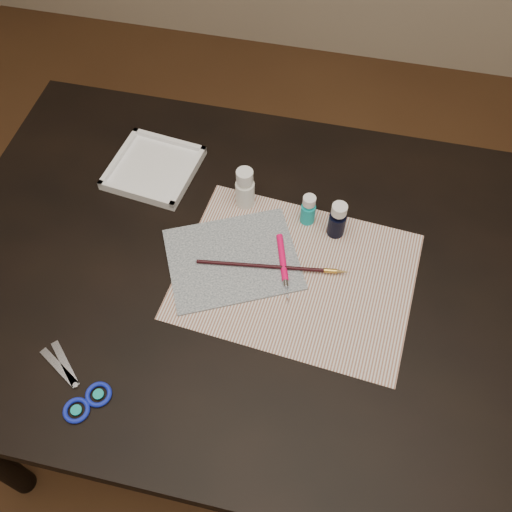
% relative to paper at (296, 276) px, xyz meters
% --- Properties ---
extents(ground, '(3.50, 3.50, 0.02)m').
position_rel_paper_xyz_m(ground, '(-0.08, -0.00, -0.76)').
color(ground, '#422614').
rests_on(ground, ground).
extents(table, '(1.30, 0.90, 0.75)m').
position_rel_paper_xyz_m(table, '(-0.08, -0.00, -0.38)').
color(table, black).
rests_on(table, ground).
extents(paper, '(0.49, 0.39, 0.00)m').
position_rel_paper_xyz_m(paper, '(0.00, 0.00, 0.00)').
color(paper, silver).
rests_on(paper, table).
extents(canvas, '(0.33, 0.30, 0.00)m').
position_rel_paper_xyz_m(canvas, '(-0.13, 0.01, 0.00)').
color(canvas, black).
rests_on(canvas, paper).
extents(paint_bottle_white, '(0.04, 0.04, 0.10)m').
position_rel_paper_xyz_m(paint_bottle_white, '(-0.14, 0.16, 0.05)').
color(paint_bottle_white, white).
rests_on(paint_bottle_white, table).
extents(paint_bottle_cyan, '(0.04, 0.04, 0.08)m').
position_rel_paper_xyz_m(paint_bottle_cyan, '(-0.00, 0.14, 0.04)').
color(paint_bottle_cyan, '#11A9AE').
rests_on(paint_bottle_cyan, table).
extents(paint_bottle_navy, '(0.04, 0.04, 0.09)m').
position_rel_paper_xyz_m(paint_bottle_navy, '(0.06, 0.12, 0.04)').
color(paint_bottle_navy, black).
rests_on(paint_bottle_navy, table).
extents(paintbrush, '(0.31, 0.05, 0.01)m').
position_rel_paper_xyz_m(paintbrush, '(-0.05, 0.00, 0.01)').
color(paintbrush, black).
rests_on(paintbrush, canvas).
extents(craft_knife, '(0.06, 0.16, 0.01)m').
position_rel_paper_xyz_m(craft_knife, '(-0.03, 0.01, 0.01)').
color(craft_knife, '#F00752').
rests_on(craft_knife, paper).
extents(scissors, '(0.20, 0.17, 0.01)m').
position_rel_paper_xyz_m(scissors, '(-0.36, -0.31, 0.00)').
color(scissors, silver).
rests_on(scissors, table).
extents(palette_tray, '(0.21, 0.21, 0.02)m').
position_rel_paper_xyz_m(palette_tray, '(-0.37, 0.21, 0.01)').
color(palette_tray, white).
rests_on(palette_tray, table).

